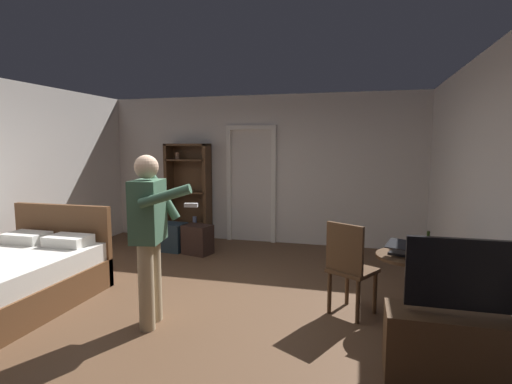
{
  "coord_description": "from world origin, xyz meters",
  "views": [
    {
      "loc": [
        1.79,
        -3.77,
        1.78
      ],
      "look_at": [
        0.75,
        0.14,
        1.3
      ],
      "focal_mm": 27.84,
      "sensor_mm": 36.0,
      "label": 1
    }
  ],
  "objects_px": {
    "bed": "(8,280)",
    "suitcase_dark": "(168,237)",
    "side_table": "(410,277)",
    "wooden_chair": "(349,265)",
    "bottle_on_table": "(428,247)",
    "suitcase_small": "(198,240)",
    "bookshelf": "(189,188)",
    "person_blue_shirt": "(150,229)",
    "laptop": "(406,251)",
    "tv_flatscreen": "(467,343)"
  },
  "relations": [
    {
      "from": "bookshelf",
      "to": "wooden_chair",
      "type": "distance_m",
      "value": 4.09
    },
    {
      "from": "side_table",
      "to": "wooden_chair",
      "type": "relative_size",
      "value": 0.71
    },
    {
      "from": "suitcase_dark",
      "to": "suitcase_small",
      "type": "distance_m",
      "value": 0.59
    },
    {
      "from": "suitcase_small",
      "to": "bed",
      "type": "bearing_deg",
      "value": -100.29
    },
    {
      "from": "suitcase_small",
      "to": "wooden_chair",
      "type": "bearing_deg",
      "value": -21.61
    },
    {
      "from": "bookshelf",
      "to": "tv_flatscreen",
      "type": "relative_size",
      "value": 1.56
    },
    {
      "from": "tv_flatscreen",
      "to": "suitcase_small",
      "type": "bearing_deg",
      "value": 139.99
    },
    {
      "from": "person_blue_shirt",
      "to": "suitcase_small",
      "type": "bearing_deg",
      "value": 103.12
    },
    {
      "from": "tv_flatscreen",
      "to": "side_table",
      "type": "height_order",
      "value": "tv_flatscreen"
    },
    {
      "from": "tv_flatscreen",
      "to": "bottle_on_table",
      "type": "xyz_separation_m",
      "value": [
        -0.16,
        0.91,
        0.49
      ]
    },
    {
      "from": "wooden_chair",
      "to": "suitcase_small",
      "type": "bearing_deg",
      "value": 144.0
    },
    {
      "from": "bed",
      "to": "side_table",
      "type": "xyz_separation_m",
      "value": [
        4.21,
        0.7,
        0.17
      ]
    },
    {
      "from": "side_table",
      "to": "laptop",
      "type": "relative_size",
      "value": 1.64
    },
    {
      "from": "side_table",
      "to": "laptop",
      "type": "bearing_deg",
      "value": -139.42
    },
    {
      "from": "wooden_chair",
      "to": "suitcase_dark",
      "type": "relative_size",
      "value": 1.64
    },
    {
      "from": "bookshelf",
      "to": "suitcase_small",
      "type": "relative_size",
      "value": 3.77
    },
    {
      "from": "bed",
      "to": "side_table",
      "type": "height_order",
      "value": "bed"
    },
    {
      "from": "laptop",
      "to": "bottle_on_table",
      "type": "height_order",
      "value": "bottle_on_table"
    },
    {
      "from": "bed",
      "to": "laptop",
      "type": "height_order",
      "value": "bed"
    },
    {
      "from": "laptop",
      "to": "wooden_chair",
      "type": "xyz_separation_m",
      "value": [
        -0.54,
        0.07,
        -0.21
      ]
    },
    {
      "from": "suitcase_dark",
      "to": "tv_flatscreen",
      "type": "bearing_deg",
      "value": -30.35
    },
    {
      "from": "bookshelf",
      "to": "person_blue_shirt",
      "type": "relative_size",
      "value": 1.07
    },
    {
      "from": "person_blue_shirt",
      "to": "bookshelf",
      "type": "bearing_deg",
      "value": 108.45
    },
    {
      "from": "bed",
      "to": "suitcase_small",
      "type": "bearing_deg",
      "value": 65.32
    },
    {
      "from": "bookshelf",
      "to": "suitcase_small",
      "type": "xyz_separation_m",
      "value": [
        0.56,
        -0.93,
        -0.73
      ]
    },
    {
      "from": "suitcase_dark",
      "to": "suitcase_small",
      "type": "relative_size",
      "value": 1.26
    },
    {
      "from": "laptop",
      "to": "wooden_chair",
      "type": "height_order",
      "value": "wooden_chair"
    },
    {
      "from": "person_blue_shirt",
      "to": "suitcase_dark",
      "type": "relative_size",
      "value": 2.79
    },
    {
      "from": "bottle_on_table",
      "to": "suitcase_small",
      "type": "xyz_separation_m",
      "value": [
        -3.19,
        1.9,
        -0.57
      ]
    },
    {
      "from": "side_table",
      "to": "wooden_chair",
      "type": "distance_m",
      "value": 0.59
    },
    {
      "from": "tv_flatscreen",
      "to": "side_table",
      "type": "distance_m",
      "value": 1.04
    },
    {
      "from": "wooden_chair",
      "to": "bookshelf",
      "type": "bearing_deg",
      "value": 138.01
    },
    {
      "from": "wooden_chair",
      "to": "person_blue_shirt",
      "type": "distance_m",
      "value": 2.05
    },
    {
      "from": "side_table",
      "to": "laptop",
      "type": "xyz_separation_m",
      "value": [
        -0.05,
        -0.04,
        0.28
      ]
    },
    {
      "from": "bed",
      "to": "suitcase_dark",
      "type": "xyz_separation_m",
      "value": [
        0.58,
        2.61,
        -0.07
      ]
    },
    {
      "from": "suitcase_small",
      "to": "laptop",
      "type": "bearing_deg",
      "value": -17.36
    },
    {
      "from": "side_table",
      "to": "suitcase_small",
      "type": "height_order",
      "value": "side_table"
    },
    {
      "from": "side_table",
      "to": "bottle_on_table",
      "type": "relative_size",
      "value": 2.63
    },
    {
      "from": "tv_flatscreen",
      "to": "side_table",
      "type": "relative_size",
      "value": 1.65
    },
    {
      "from": "bottle_on_table",
      "to": "laptop",
      "type": "bearing_deg",
      "value": 167.86
    },
    {
      "from": "side_table",
      "to": "suitcase_dark",
      "type": "distance_m",
      "value": 4.11
    },
    {
      "from": "side_table",
      "to": "suitcase_small",
      "type": "relative_size",
      "value": 1.46
    },
    {
      "from": "tv_flatscreen",
      "to": "person_blue_shirt",
      "type": "relative_size",
      "value": 0.69
    },
    {
      "from": "bottle_on_table",
      "to": "side_table",
      "type": "bearing_deg",
      "value": 150.26
    },
    {
      "from": "wooden_chair",
      "to": "person_blue_shirt",
      "type": "relative_size",
      "value": 0.59
    },
    {
      "from": "bookshelf",
      "to": "side_table",
      "type": "xyz_separation_m",
      "value": [
        3.61,
        -2.75,
        -0.5
      ]
    },
    {
      "from": "bottle_on_table",
      "to": "wooden_chair",
      "type": "distance_m",
      "value": 0.78
    },
    {
      "from": "side_table",
      "to": "suitcase_dark",
      "type": "relative_size",
      "value": 1.16
    },
    {
      "from": "person_blue_shirt",
      "to": "laptop",
      "type": "bearing_deg",
      "value": 15.04
    },
    {
      "from": "tv_flatscreen",
      "to": "laptop",
      "type": "bearing_deg",
      "value": 109.8
    }
  ]
}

